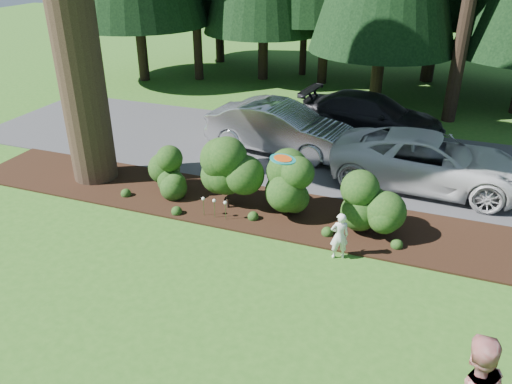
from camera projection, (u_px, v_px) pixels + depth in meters
ground at (180, 275)px, 10.49m from camera, size 80.00×80.00×0.00m
mulch_bed at (239, 205)px, 13.20m from camera, size 16.00×2.50×0.05m
driveway at (286, 149)px, 16.76m from camera, size 22.00×6.00×0.03m
shrub_row at (265, 185)px, 12.51m from camera, size 6.53×1.60×1.61m
lily_cluster at (214, 202)px, 12.37m from camera, size 0.69×0.09×0.57m
car_silver_wagon at (280, 128)px, 16.22m from camera, size 5.04×2.29×1.60m
car_white_suv at (430, 161)px, 13.91m from camera, size 5.49×2.70×1.50m
car_dark_suv at (372, 116)px, 17.59m from camera, size 5.29×2.69×1.47m
child at (339, 236)px, 10.82m from camera, size 0.48×0.41×1.11m
frisbee at (283, 159)px, 10.60m from camera, size 0.56×0.56×0.10m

